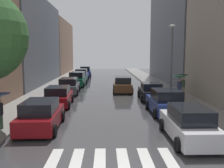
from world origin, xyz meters
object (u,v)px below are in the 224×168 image
object	(u,v)px
parked_car_left_nearest	(41,115)
parked_car_left_fifth	(81,75)
parked_car_right_third	(151,91)
car_midroad	(123,85)
pedestrian_near_tree	(183,81)
parked_car_left_third	(69,86)
parked_car_right_second	(166,102)
parked_car_left_second	(58,97)
lamp_post_right	(172,56)
parked_car_left_fourth	(78,79)
parked_car_right_nearest	(189,124)
pedestrian_far_side	(180,81)
parked_car_left_sixth	(85,72)

from	to	relation	value
parked_car_left_nearest	parked_car_left_fifth	bearing A→B (deg)	-1.12
parked_car_right_third	car_midroad	world-z (taller)	car_midroad
parked_car_left_fifth	pedestrian_near_tree	distance (m)	18.46
parked_car_left_nearest	car_midroad	bearing A→B (deg)	-23.46
parked_car_left_third	parked_car_right_second	distance (m)	11.89
parked_car_left_fifth	pedestrian_near_tree	size ratio (longest dim) A/B	2.33
parked_car_left_second	lamp_post_right	size ratio (longest dim) A/B	0.68
pedestrian_near_tree	lamp_post_right	bearing A→B (deg)	-152.82
parked_car_left_nearest	parked_car_left_fourth	xyz separation A→B (m)	(0.01, 18.25, 0.08)
parked_car_left_third	parked_car_left_fifth	distance (m)	12.19
car_midroad	parked_car_left_fifth	bearing A→B (deg)	28.13
lamp_post_right	parked_car_right_nearest	bearing A→B (deg)	-100.07
parked_car_left_nearest	pedestrian_near_tree	size ratio (longest dim) A/B	2.19
parked_car_left_third	parked_car_left_fourth	xyz separation A→B (m)	(0.24, 6.01, 0.08)
parked_car_left_second	pedestrian_far_side	xyz separation A→B (m)	(10.11, 1.75, 0.97)
parked_car_left_second	parked_car_right_second	distance (m)	8.32
parked_car_left_second	parked_car_left_third	bearing A→B (deg)	-1.51
parked_car_right_nearest	parked_car_right_third	xyz separation A→B (m)	(0.13, 10.60, -0.05)
parked_car_left_sixth	parked_car_right_nearest	bearing A→B (deg)	-169.69
parked_car_left_nearest	parked_car_left_second	bearing A→B (deg)	0.50
parked_car_left_fifth	pedestrian_far_side	distance (m)	19.34
lamp_post_right	parked_car_left_fourth	bearing A→B (deg)	133.17
parked_car_right_second	pedestrian_near_tree	world-z (taller)	pedestrian_near_tree
parked_car_left_fifth	car_midroad	xyz separation A→B (m)	(5.46, -11.22, -0.06)
parked_car_left_second	parked_car_left_fourth	world-z (taller)	parked_car_left_fourth
parked_car_right_third	pedestrian_far_side	world-z (taller)	pedestrian_far_side
parked_car_left_nearest	parked_car_left_sixth	distance (m)	30.78
parked_car_right_third	car_midroad	xyz separation A→B (m)	(-2.20, 4.60, 0.04)
parked_car_left_fifth	parked_car_right_nearest	size ratio (longest dim) A/B	1.05
parked_car_right_second	parked_car_right_third	xyz separation A→B (m)	(-0.06, 5.29, -0.06)
parked_car_left_fifth	pedestrian_far_side	bearing A→B (deg)	-148.26
parked_car_left_nearest	parked_car_left_fourth	size ratio (longest dim) A/B	0.91
parked_car_left_fourth	parked_car_left_nearest	bearing A→B (deg)	-177.48
car_midroad	parked_car_left_second	bearing A→B (deg)	143.89
parked_car_right_nearest	parked_car_right_third	world-z (taller)	parked_car_right_nearest
parked_car_left_second	parked_car_left_sixth	xyz separation A→B (m)	(0.19, 24.63, 0.11)
parked_car_left_nearest	pedestrian_far_side	xyz separation A→B (m)	(9.91, 7.90, 0.95)
parked_car_left_fifth	lamp_post_right	xyz separation A→B (m)	(9.38, -16.06, 3.05)
car_midroad	pedestrian_near_tree	bearing A→B (deg)	-122.64
parked_car_left_fifth	pedestrian_far_side	size ratio (longest dim) A/B	2.28
parked_car_left_second	parked_car_left_fifth	xyz separation A→B (m)	(0.10, 18.28, 0.10)
parked_car_left_third	pedestrian_far_side	distance (m)	11.08
parked_car_left_nearest	parked_car_left_fifth	xyz separation A→B (m)	(-0.09, 24.43, 0.07)
parked_car_left_sixth	pedestrian_near_tree	xyz separation A→B (m)	(10.73, -21.29, 0.74)
parked_car_left_fifth	parked_car_left_second	bearing A→B (deg)	-179.77
parked_car_left_second	parked_car_left_sixth	size ratio (longest dim) A/B	0.97
parked_car_left_second	parked_car_right_second	size ratio (longest dim) A/B	1.04
pedestrian_near_tree	pedestrian_far_side	world-z (taller)	pedestrian_far_side
parked_car_right_second	parked_car_right_third	bearing A→B (deg)	-0.82
parked_car_right_second	pedestrian_far_side	distance (m)	5.19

